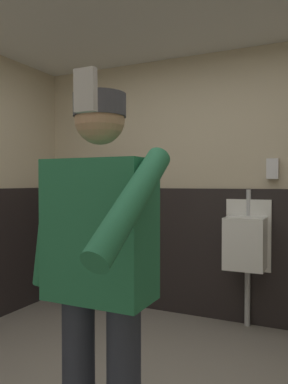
# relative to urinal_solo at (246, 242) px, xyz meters

# --- Properties ---
(wall_back) EXTENTS (4.26, 0.12, 2.54)m
(wall_back) POSITION_rel_urinal_solo_xyz_m (-0.40, 0.22, 0.49)
(wall_back) COLOR beige
(wall_back) RESTS_ON ground_plane
(wainscot_band_back) EXTENTS (3.66, 0.03, 1.25)m
(wainscot_band_back) POSITION_rel_urinal_solo_xyz_m (-0.40, 0.14, -0.15)
(wainscot_band_back) COLOR black
(wainscot_band_back) RESTS_ON ground_plane
(urinal_solo) EXTENTS (0.40, 0.34, 1.24)m
(urinal_solo) POSITION_rel_urinal_solo_xyz_m (0.00, 0.00, 0.00)
(urinal_solo) COLOR white
(urinal_solo) RESTS_ON ground_plane
(person) EXTENTS (0.65, 0.60, 1.67)m
(person) POSITION_rel_urinal_solo_xyz_m (-0.23, -2.06, 0.20)
(person) COLOR #2D3342
(person) RESTS_ON ground_plane
(cell_phone) EXTENTS (0.06, 0.02, 0.11)m
(cell_phone) POSITION_rel_urinal_solo_xyz_m (0.05, -2.56, 0.76)
(cell_phone) COLOR silver
(soap_dispenser) EXTENTS (0.10, 0.07, 0.18)m
(soap_dispenser) POSITION_rel_urinal_solo_xyz_m (0.20, 0.12, 0.65)
(soap_dispenser) COLOR silver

